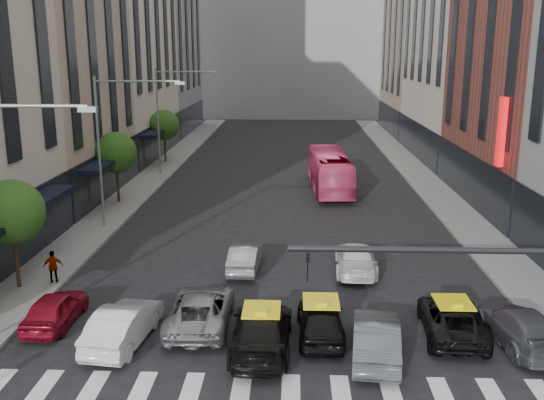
# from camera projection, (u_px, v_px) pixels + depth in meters

# --- Properties ---
(sidewalk_left) EXTENTS (3.00, 96.00, 0.15)m
(sidewalk_left) POSITION_uv_depth(u_px,v_px,m) (137.00, 190.00, 46.92)
(sidewalk_left) COLOR slate
(sidewalk_left) RESTS_ON ground
(sidewalk_right) EXTENTS (3.00, 96.00, 0.15)m
(sidewalk_right) POSITION_uv_depth(u_px,v_px,m) (436.00, 192.00, 46.09)
(sidewalk_right) COLOR slate
(sidewalk_right) RESTS_ON ground
(building_left_b) EXTENTS (8.00, 16.00, 24.00)m
(building_left_b) POSITION_uv_depth(u_px,v_px,m) (43.00, 29.00, 42.31)
(building_left_b) COLOR tan
(building_left_b) RESTS_ON ground
(building_left_d) EXTENTS (8.00, 18.00, 30.00)m
(building_left_d) POSITION_uv_depth(u_px,v_px,m) (158.00, 15.00, 77.48)
(building_left_d) COLOR gray
(building_left_d) RESTS_ON ground
(building_right_b) EXTENTS (8.00, 18.00, 26.00)m
(building_right_b) POSITION_uv_depth(u_px,v_px,m) (544.00, 13.00, 39.88)
(building_right_b) COLOR brown
(building_right_b) RESTS_ON ground
(building_right_d) EXTENTS (8.00, 18.00, 28.00)m
(building_right_d) POSITION_uv_depth(u_px,v_px,m) (425.00, 23.00, 76.50)
(building_right_d) COLOR tan
(building_right_d) RESTS_ON ground
(building_far) EXTENTS (30.00, 10.00, 36.00)m
(building_far) POSITION_uv_depth(u_px,v_px,m) (292.00, 2.00, 95.55)
(building_far) COLOR gray
(building_far) RESTS_ON ground
(tree_near) EXTENTS (2.88, 2.88, 4.95)m
(tree_near) POSITION_uv_depth(u_px,v_px,m) (12.00, 212.00, 26.67)
(tree_near) COLOR black
(tree_near) RESTS_ON sidewalk_left
(tree_mid) EXTENTS (2.88, 2.88, 4.95)m
(tree_mid) POSITION_uv_depth(u_px,v_px,m) (116.00, 153.00, 42.19)
(tree_mid) COLOR black
(tree_mid) RESTS_ON sidewalk_left
(tree_far) EXTENTS (2.88, 2.88, 4.95)m
(tree_far) POSITION_uv_depth(u_px,v_px,m) (164.00, 125.00, 57.71)
(tree_far) COLOR black
(tree_far) RESTS_ON sidewalk_left
(streetlamp_mid) EXTENTS (5.38, 0.25, 9.00)m
(streetlamp_mid) POSITION_uv_depth(u_px,v_px,m) (114.00, 132.00, 35.77)
(streetlamp_mid) COLOR gray
(streetlamp_mid) RESTS_ON sidewalk_left
(streetlamp_far) EXTENTS (5.38, 0.25, 9.00)m
(streetlamp_far) POSITION_uv_depth(u_px,v_px,m) (169.00, 107.00, 51.29)
(streetlamp_far) COLOR gray
(streetlamp_far) RESTS_ON sidewalk_left
(liberty_sign) EXTENTS (0.30, 0.70, 4.00)m
(liberty_sign) POSITION_uv_depth(u_px,v_px,m) (502.00, 132.00, 34.93)
(liberty_sign) COLOR red
(liberty_sign) RESTS_ON ground
(car_red) EXTENTS (1.63, 3.98, 1.35)m
(car_red) POSITION_uv_depth(u_px,v_px,m) (55.00, 309.00, 23.89)
(car_red) COLOR maroon
(car_red) RESTS_ON ground
(car_white_front) EXTENTS (2.11, 4.68, 1.49)m
(car_white_front) POSITION_uv_depth(u_px,v_px,m) (123.00, 324.00, 22.36)
(car_white_front) COLOR silver
(car_white_front) RESTS_ON ground
(car_silver) EXTENTS (2.46, 5.17, 1.43)m
(car_silver) POSITION_uv_depth(u_px,v_px,m) (201.00, 309.00, 23.75)
(car_silver) COLOR gray
(car_silver) RESTS_ON ground
(taxi_left) EXTENTS (2.22, 5.30, 1.53)m
(taxi_left) POSITION_uv_depth(u_px,v_px,m) (262.00, 330.00, 21.89)
(taxi_left) COLOR black
(taxi_left) RESTS_ON ground
(taxi_center) EXTENTS (1.79, 4.26, 1.44)m
(taxi_center) POSITION_uv_depth(u_px,v_px,m) (321.00, 320.00, 22.82)
(taxi_center) COLOR black
(taxi_center) RESTS_ON ground
(car_grey_mid) EXTENTS (2.07, 4.68, 1.49)m
(car_grey_mid) POSITION_uv_depth(u_px,v_px,m) (376.00, 337.00, 21.34)
(car_grey_mid) COLOR #43484C
(car_grey_mid) RESTS_ON ground
(taxi_right) EXTENTS (2.54, 4.89, 1.32)m
(taxi_right) POSITION_uv_depth(u_px,v_px,m) (452.00, 319.00, 23.03)
(taxi_right) COLOR black
(taxi_right) RESTS_ON ground
(car_grey_curb) EXTENTS (2.46, 5.00, 1.40)m
(car_grey_curb) POSITION_uv_depth(u_px,v_px,m) (520.00, 327.00, 22.27)
(car_grey_curb) COLOR #414349
(car_grey_curb) RESTS_ON ground
(car_row2_left) EXTENTS (1.57, 4.02, 1.31)m
(car_row2_left) POSITION_uv_depth(u_px,v_px,m) (245.00, 257.00, 29.92)
(car_row2_left) COLOR #999A9E
(car_row2_left) RESTS_ON ground
(car_row2_right) EXTENTS (2.22, 4.94, 1.41)m
(car_row2_right) POSITION_uv_depth(u_px,v_px,m) (356.00, 258.00, 29.69)
(car_row2_right) COLOR silver
(car_row2_right) RESTS_ON ground
(bus) EXTENTS (3.10, 11.07, 3.05)m
(bus) POSITION_uv_depth(u_px,v_px,m) (329.00, 171.00, 46.86)
(bus) COLOR #E34379
(bus) RESTS_ON ground
(pedestrian_far) EXTENTS (0.97, 0.62, 1.53)m
(pedestrian_far) POSITION_uv_depth(u_px,v_px,m) (53.00, 267.00, 27.83)
(pedestrian_far) COLOR gray
(pedestrian_far) RESTS_ON sidewalk_left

